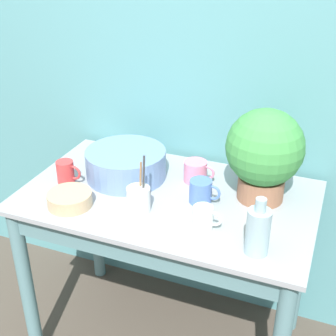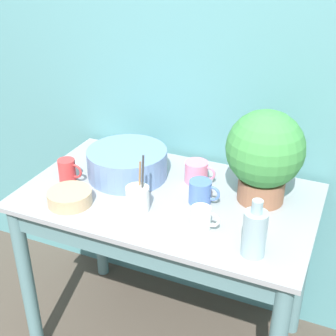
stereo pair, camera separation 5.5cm
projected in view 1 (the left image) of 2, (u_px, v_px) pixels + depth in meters
wall_back at (202, 68)px, 1.98m from camera, size 6.00×0.05×2.40m
counter_table at (166, 233)px, 1.90m from camera, size 1.15×0.69×0.80m
potted_plant at (264, 152)px, 1.73m from camera, size 0.29×0.29×0.36m
bowl_wash_large at (126, 164)px, 1.95m from camera, size 0.33×0.33×0.12m
bottle_tall at (258, 231)px, 1.49m from camera, size 0.08×0.08×0.20m
mug_red at (66, 172)px, 1.91m from camera, size 0.11×0.07×0.10m
mug_pink at (196, 171)px, 1.92m from camera, size 0.13×0.10×0.09m
mug_white at (204, 218)px, 1.63m from camera, size 0.10×0.07×0.08m
mug_blue at (201, 191)px, 1.78m from camera, size 0.12×0.09×0.09m
bowl_small_tan at (70, 199)px, 1.77m from camera, size 0.17×0.17×0.05m
utensil_cup at (139, 199)px, 1.73m from camera, size 0.09×0.09×0.22m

